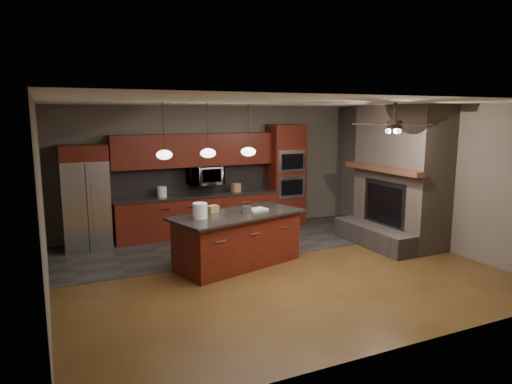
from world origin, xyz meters
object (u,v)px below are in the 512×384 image
paint_tray (257,210)px  kitchen_island (238,239)px  cardboard_box (213,209)px  counter_box (236,188)px  counter_bucket (162,192)px  paint_can (247,209)px  refrigerator (85,198)px  oven_tower (286,175)px  white_bucket (200,211)px  microwave (205,175)px

paint_tray → kitchen_island: bearing=177.2°
paint_tray → cardboard_box: 0.79m
paint_tray → counter_box: bearing=62.6°
counter_bucket → paint_can: bearing=-67.4°
refrigerator → kitchen_island: (2.30, -2.17, -0.55)m
oven_tower → refrigerator: 4.47m
white_bucket → paint_can: white_bucket is taller
white_bucket → paint_can: (0.87, 0.06, -0.07)m
kitchen_island → paint_tray: (0.41, 0.09, 0.47)m
kitchen_island → cardboard_box: 0.69m
refrigerator → kitchen_island: bearing=-43.4°
oven_tower → cardboard_box: oven_tower is taller
paint_tray → counter_bucket: (-1.19, 2.16, 0.07)m
paint_can → oven_tower: bearing=48.5°
microwave → counter_box: bearing=-8.2°
kitchen_island → counter_box: (0.88, 2.20, 0.53)m
counter_bucket → paint_tray: bearing=-61.2°
kitchen_island → paint_can: bearing=-20.5°
microwave → white_bucket: (-0.89, -2.38, -0.25)m
counter_box → counter_bucket: bearing=165.2°
kitchen_island → paint_can: 0.54m
paint_can → counter_bucket: bearing=112.6°
refrigerator → counter_bucket: (1.52, 0.08, -0.01)m
cardboard_box → counter_bucket: bearing=82.1°
paint_can → cardboard_box: (-0.52, 0.29, 0.00)m
microwave → paint_tray: 2.25m
paint_tray → cardboard_box: (-0.77, 0.19, 0.04)m
microwave → paint_tray: bearing=-84.3°
cardboard_box → counter_bucket: counter_bucket is taller
white_bucket → counter_box: (1.58, 2.28, -0.05)m
white_bucket → oven_tower: bearing=38.9°
refrigerator → white_bucket: (1.59, -2.24, 0.03)m
oven_tower → microwave: oven_tower is taller
refrigerator → paint_can: (2.46, -2.18, -0.04)m
white_bucket → paint_tray: white_bucket is taller
counter_bucket → counter_box: size_ratio=1.15×
microwave → counter_bucket: microwave is taller
paint_can → counter_box: size_ratio=0.94×
microwave → kitchen_island: 2.45m
counter_box → white_bucket: bearing=-137.9°
microwave → counter_box: 0.76m
refrigerator → kitchen_island: 3.21m
refrigerator → paint_can: size_ratio=11.33×
paint_can → cardboard_box: bearing=150.7°
white_bucket → counter_box: bearing=55.2°
cardboard_box → counter_bucket: 2.01m
white_bucket → cardboard_box: (0.35, 0.35, -0.07)m
counter_bucket → counter_box: (1.66, -0.05, -0.01)m
paint_can → counter_bucket: 2.45m
kitchen_island → white_bucket: white_bucket is taller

